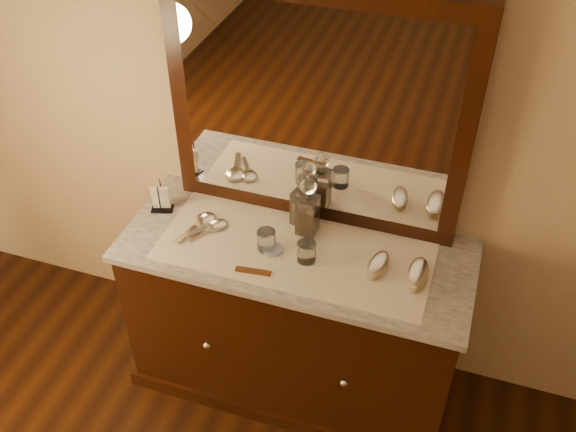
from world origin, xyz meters
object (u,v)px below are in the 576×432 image
object	(u,v)px
decanter_right	(308,212)
hand_mirror_inner	(214,227)
dresser_cabinet	(295,320)
hand_mirror_outer	(201,222)
decanter_left	(302,204)
comb	(253,271)
napkin_rack	(161,199)
brush_far	(418,275)
mirror_frame	(317,112)
pin_dish	(273,250)
brush_near	(378,265)

from	to	relation	value
decanter_right	hand_mirror_inner	distance (m)	0.40
dresser_cabinet	hand_mirror_outer	size ratio (longest dim) A/B	5.98
decanter_left	comb	bearing A→B (deg)	-104.54
napkin_rack	hand_mirror_outer	xyz separation A→B (m)	(0.20, -0.04, -0.04)
comb	dresser_cabinet	bearing A→B (deg)	52.00
comb	decanter_right	distance (m)	0.34
brush_far	hand_mirror_outer	size ratio (longest dim) A/B	0.76
comb	mirror_frame	bearing A→B (deg)	68.81
comb	decanter_right	size ratio (longest dim) A/B	0.53
mirror_frame	dresser_cabinet	bearing A→B (deg)	-90.00
decanter_left	hand_mirror_outer	distance (m)	0.44
dresser_cabinet	comb	world-z (taller)	comb
decanter_left	pin_dish	bearing A→B (deg)	-104.96
napkin_rack	decanter_right	size ratio (longest dim) A/B	0.52
pin_dish	hand_mirror_inner	world-z (taller)	hand_mirror_inner
hand_mirror_inner	comb	bearing A→B (deg)	-37.29
comb	decanter_right	xyz separation A→B (m)	(0.13, 0.30, 0.10)
napkin_rack	decanter_right	world-z (taller)	decanter_right
comb	hand_mirror_inner	world-z (taller)	hand_mirror_inner
dresser_cabinet	mirror_frame	size ratio (longest dim) A/B	1.17
comb	hand_mirror_outer	distance (m)	0.37
decanter_right	brush_far	size ratio (longest dim) A/B	1.50
dresser_cabinet	brush_near	xyz separation A→B (m)	(0.34, -0.02, 0.47)
brush_near	hand_mirror_inner	size ratio (longest dim) A/B	0.86
brush_far	decanter_right	bearing A→B (deg)	164.47
dresser_cabinet	decanter_left	world-z (taller)	decanter_left
mirror_frame	comb	xyz separation A→B (m)	(-0.11, -0.43, -0.49)
comb	brush_far	size ratio (longest dim) A/B	0.79
comb	napkin_rack	bearing A→B (deg)	148.79
brush_near	napkin_rack	bearing A→B (deg)	175.91
decanter_left	brush_near	bearing A→B (deg)	-25.77
napkin_rack	dresser_cabinet	bearing A→B (deg)	-4.86
pin_dish	napkin_rack	world-z (taller)	napkin_rack
decanter_left	hand_mirror_outer	xyz separation A→B (m)	(-0.40, -0.15, -0.09)
hand_mirror_outer	hand_mirror_inner	distance (m)	0.06
mirror_frame	brush_far	size ratio (longest dim) A/B	6.71
pin_dish	brush_near	bearing A→B (deg)	4.27
decanter_right	hand_mirror_outer	world-z (taller)	decanter_right
brush_near	hand_mirror_outer	xyz separation A→B (m)	(-0.77, 0.03, -0.01)
mirror_frame	brush_far	distance (m)	0.74
dresser_cabinet	brush_far	bearing A→B (deg)	-2.58
decanter_left	hand_mirror_outer	world-z (taller)	decanter_left
brush_far	hand_mirror_inner	size ratio (longest dim) A/B	0.94
dresser_cabinet	decanter_right	distance (m)	0.56
mirror_frame	comb	distance (m)	0.66
pin_dish	brush_far	xyz separation A→B (m)	(0.58, 0.03, 0.02)
decanter_right	hand_mirror_inner	xyz separation A→B (m)	(-0.38, -0.11, -0.10)
pin_dish	napkin_rack	size ratio (longest dim) A/B	0.56
napkin_rack	hand_mirror_inner	size ratio (longest dim) A/B	0.74
comb	brush_near	bearing A→B (deg)	14.11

